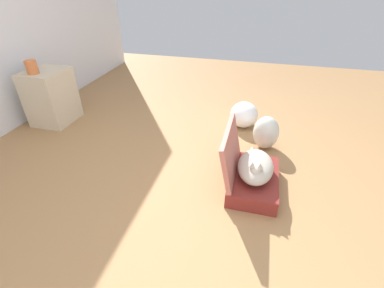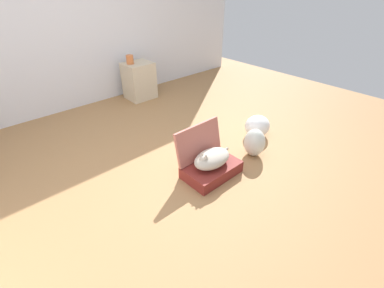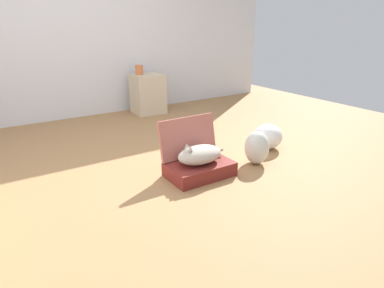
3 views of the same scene
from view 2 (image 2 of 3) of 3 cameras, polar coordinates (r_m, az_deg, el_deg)
name	(u,v)px [view 2 (image 2 of 3)]	position (r m, az deg, el deg)	size (l,w,h in m)	color
ground_plane	(175,157)	(3.19, -3.66, -2.87)	(7.68, 7.68, 0.00)	#9E7247
wall_back	(75,19)	(4.64, -23.78, 23.32)	(6.40, 0.15, 2.60)	silver
suitcase_base	(211,170)	(2.89, 4.19, -5.51)	(0.60, 0.39, 0.13)	maroon
suitcase_lid	(199,142)	(2.86, 1.45, 0.47)	(0.60, 0.39, 0.04)	#B26356
cat	(212,158)	(2.80, 4.22, -3.11)	(0.52, 0.28, 0.21)	#B2A899
plastic_bag_white	(254,143)	(3.23, 13.25, 0.30)	(0.24, 0.25, 0.34)	silver
plastic_bag_clear	(257,126)	(3.66, 13.83, 3.77)	(0.35, 0.31, 0.28)	white
side_table	(139,81)	(4.80, -11.25, 13.16)	(0.46, 0.41, 0.61)	beige
vase_tall	(130,60)	(4.66, -13.18, 17.22)	(0.12, 0.12, 0.14)	#CC6B38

